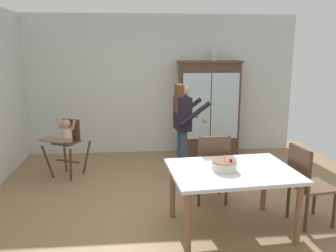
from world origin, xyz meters
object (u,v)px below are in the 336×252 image
object	(u,v)px
ceramic_vase	(214,54)
high_chair_with_toddler	(66,137)
dining_table	(232,177)
dining_chair_far_side	(212,164)
adult_person	(183,120)
china_cabinet	(209,108)
dining_chair_right_end	(305,180)
birthday_cake	(224,165)

from	to	relation	value
ceramic_vase	high_chair_with_toddler	world-z (taller)	ceramic_vase
dining_table	dining_chair_far_side	size ratio (longest dim) A/B	1.52
adult_person	dining_table	bearing A→B (deg)	-178.03
china_cabinet	high_chair_with_toddler	bearing A→B (deg)	-157.78
dining_chair_right_end	china_cabinet	bearing A→B (deg)	2.63
birthday_cake	dining_chair_right_end	world-z (taller)	dining_chair_right_end
adult_person	china_cabinet	bearing A→B (deg)	-36.31
dining_chair_far_side	dining_table	bearing A→B (deg)	94.94
dining_table	adult_person	bearing A→B (deg)	101.43
adult_person	birthday_cake	distance (m)	1.71
high_chair_with_toddler	adult_person	xyz separation A→B (m)	(1.86, -0.31, 0.31)
china_cabinet	dining_chair_right_end	distance (m)	3.03
adult_person	birthday_cake	world-z (taller)	adult_person
dining_table	birthday_cake	bearing A→B (deg)	-171.95
high_chair_with_toddler	dining_table	xyz separation A→B (m)	(2.20, -1.98, -0.01)
dining_chair_far_side	dining_chair_right_end	bearing A→B (deg)	145.52
ceramic_vase	dining_chair_far_side	xyz separation A→B (m)	(-0.49, -2.30, -1.39)
adult_person	dining_chair_right_end	xyz separation A→B (m)	(1.25, -1.60, -0.41)
birthday_cake	dining_chair_right_end	xyz separation A→B (m)	(1.00, 0.08, -0.24)
ceramic_vase	dining_chair_right_end	xyz separation A→B (m)	(0.48, -2.96, -1.39)
high_chair_with_toddler	dining_chair_far_side	xyz separation A→B (m)	(2.13, -1.25, -0.10)
china_cabinet	birthday_cake	bearing A→B (deg)	-98.26
dining_chair_right_end	high_chair_with_toddler	bearing A→B (deg)	50.19
high_chair_with_toddler	birthday_cake	size ratio (longest dim) A/B	3.39
dining_table	china_cabinet	bearing A→B (deg)	83.46
dining_table	high_chair_with_toddler	bearing A→B (deg)	137.92
adult_person	dining_chair_right_end	size ratio (longest dim) A/B	1.59
adult_person	dining_table	distance (m)	1.73
high_chair_with_toddler	dining_table	bearing A→B (deg)	-15.63
adult_person	dining_chair_far_side	distance (m)	1.06
dining_chair_right_end	ceramic_vase	bearing A→B (deg)	1.18
ceramic_vase	dining_table	size ratio (longest dim) A/B	0.18
china_cabinet	dining_table	size ratio (longest dim) A/B	1.25
china_cabinet	adult_person	bearing A→B (deg)	-116.86
china_cabinet	dining_chair_far_side	distance (m)	2.36
dining_chair_far_side	dining_chair_right_end	size ratio (longest dim) A/B	1.00
ceramic_vase	high_chair_with_toddler	size ratio (longest dim) A/B	0.28
adult_person	dining_chair_far_side	world-z (taller)	adult_person
dining_table	birthday_cake	xyz separation A→B (m)	(-0.09, -0.01, 0.15)
adult_person	birthday_cake	bearing A→B (deg)	178.76
china_cabinet	birthday_cake	xyz separation A→B (m)	(-0.44, -3.03, -0.13)
dining_table	dining_chair_far_side	world-z (taller)	dining_chair_far_side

